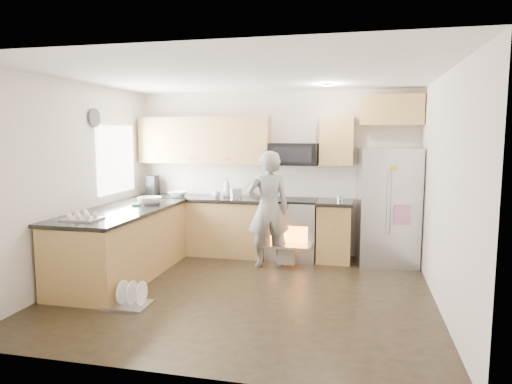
% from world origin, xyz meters
% --- Properties ---
extents(ground, '(4.50, 4.50, 0.00)m').
position_xyz_m(ground, '(0.00, 0.00, 0.00)').
color(ground, black).
rests_on(ground, ground).
extents(room_shell, '(4.54, 4.04, 2.62)m').
position_xyz_m(room_shell, '(-0.04, 0.02, 1.67)').
color(room_shell, silver).
rests_on(room_shell, ground).
extents(back_cabinet_run, '(4.45, 0.64, 2.50)m').
position_xyz_m(back_cabinet_run, '(-0.59, 1.75, 0.96)').
color(back_cabinet_run, '#9E733F').
rests_on(back_cabinet_run, ground).
extents(peninsula, '(0.96, 2.36, 1.03)m').
position_xyz_m(peninsula, '(-1.75, 0.25, 0.46)').
color(peninsula, '#9E733F').
rests_on(peninsula, ground).
extents(stove_range, '(0.76, 0.97, 1.79)m').
position_xyz_m(stove_range, '(0.35, 1.69, 0.68)').
color(stove_range, '#B7B7BC').
rests_on(stove_range, ground).
extents(refrigerator, '(0.92, 0.75, 1.73)m').
position_xyz_m(refrigerator, '(1.77, 1.70, 0.86)').
color(refrigerator, '#B7B7BC').
rests_on(refrigerator, ground).
extents(person, '(0.72, 0.60, 1.69)m').
position_xyz_m(person, '(0.08, 1.17, 0.85)').
color(person, gray).
rests_on(person, ground).
extents(dish_rack, '(0.48, 0.38, 0.30)m').
position_xyz_m(dish_rack, '(-1.16, -0.73, 0.08)').
color(dish_rack, '#B7B7BC').
rests_on(dish_rack, ground).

